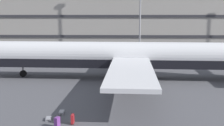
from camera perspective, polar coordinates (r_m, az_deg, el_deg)
ground_plane at (r=38.08m, az=8.28°, el=-2.81°), size 600.00×600.00×0.00m
terminal_structure at (r=84.08m, az=4.54°, el=9.64°), size 169.51×16.52×16.40m
airliner at (r=36.16m, az=3.04°, el=1.38°), size 41.65×33.81×10.04m
suitcase_large at (r=21.65m, az=-8.16°, el=-11.37°), size 0.22×0.48×0.87m
suitcase_scuffed at (r=22.87m, az=-12.99°, el=-11.18°), size 0.52×0.79×0.20m
suitcase_small at (r=21.20m, az=-11.29°, el=-11.90°), size 0.40×0.51×0.95m
suitcase_teal at (r=24.01m, az=-10.41°, el=-10.04°), size 0.45×0.85×0.23m
backpack_purple at (r=22.17m, az=-11.45°, el=-11.47°), size 0.44×0.39×0.51m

